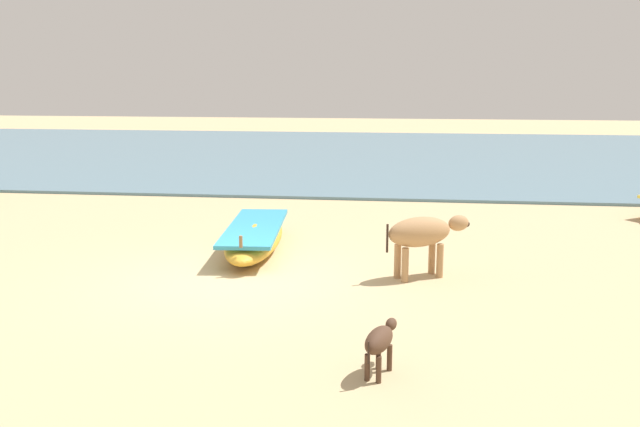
{
  "coord_description": "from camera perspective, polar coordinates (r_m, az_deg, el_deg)",
  "views": [
    {
      "loc": [
        2.77,
        -10.88,
        3.39
      ],
      "look_at": [
        1.11,
        2.67,
        0.6
      ],
      "focal_mm": 39.41,
      "sensor_mm": 36.0,
      "label": 1
    }
  ],
  "objects": [
    {
      "name": "fishing_boat_2",
      "position": [
        13.49,
        -5.32,
        -1.89
      ],
      "size": [
        1.28,
        3.75,
        0.69
      ],
      "rotation": [
        0.0,
        0.0,
        4.79
      ],
      "color": "gold",
      "rests_on": "ground"
    },
    {
      "name": "cow_adult_tan",
      "position": [
        11.69,
        8.32,
        -1.66
      ],
      "size": [
        1.48,
        1.06,
        1.03
      ],
      "rotation": [
        0.0,
        0.0,
        0.53
      ],
      "color": "tan",
      "rests_on": "ground"
    },
    {
      "name": "calf_near_dark",
      "position": [
        8.05,
        4.89,
        -10.27
      ],
      "size": [
        0.43,
        0.85,
        0.56
      ],
      "rotation": [
        0.0,
        0.0,
        1.26
      ],
      "color": "#4C3323",
      "rests_on": "ground"
    },
    {
      "name": "sea_water",
      "position": [
        28.62,
        1.38,
        4.82
      ],
      "size": [
        60.0,
        20.0,
        0.08
      ],
      "primitive_type": "cube",
      "color": "slate",
      "rests_on": "ground"
    },
    {
      "name": "ground",
      "position": [
        11.72,
        -7.02,
        -5.34
      ],
      "size": [
        80.0,
        80.0,
        0.0
      ],
      "primitive_type": "plane",
      "color": "tan"
    }
  ]
}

